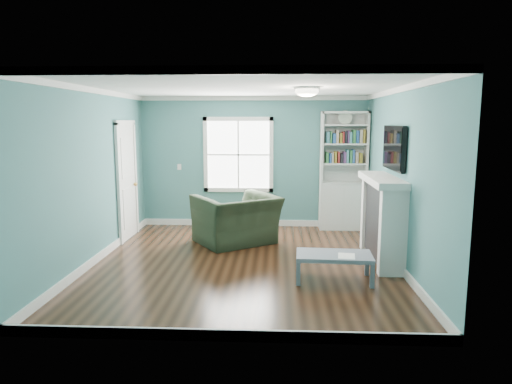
{
  "coord_description": "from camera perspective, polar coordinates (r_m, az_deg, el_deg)",
  "views": [
    {
      "loc": [
        0.49,
        -6.62,
        2.11
      ],
      "look_at": [
        0.15,
        0.4,
        1.02
      ],
      "focal_mm": 32.0,
      "sensor_mm": 36.0,
      "label": 1
    }
  ],
  "objects": [
    {
      "name": "bookshelf",
      "position": [
        9.09,
        10.81,
        1.16
      ],
      "size": [
        0.9,
        0.35,
        2.31
      ],
      "color": "silver",
      "rests_on": "ground"
    },
    {
      "name": "fireplace",
      "position": [
        7.16,
        15.54,
        -3.4
      ],
      "size": [
        0.44,
        1.58,
        1.3
      ],
      "color": "black",
      "rests_on": "ground"
    },
    {
      "name": "window",
      "position": [
        9.16,
        -2.22,
        4.68
      ],
      "size": [
        1.4,
        0.06,
        1.5
      ],
      "color": "white",
      "rests_on": "room_walls"
    },
    {
      "name": "trim",
      "position": [
        6.69,
        -1.48,
        1.31
      ],
      "size": [
        4.5,
        5.0,
        2.6
      ],
      "color": "white",
      "rests_on": "ground"
    },
    {
      "name": "coffee_table",
      "position": [
        6.24,
        9.73,
        -8.04
      ],
      "size": [
        1.03,
        0.6,
        0.36
      ],
      "rotation": [
        0.0,
        0.0,
        -0.05
      ],
      "color": "#525862",
      "rests_on": "ground"
    },
    {
      "name": "door",
      "position": [
        8.53,
        -15.83,
        1.49
      ],
      "size": [
        0.12,
        0.98,
        2.17
      ],
      "color": "silver",
      "rests_on": "ground"
    },
    {
      "name": "floor",
      "position": [
        6.97,
        -1.43,
        -8.83
      ],
      "size": [
        5.0,
        5.0,
        0.0
      ],
      "primitive_type": "plane",
      "color": "black",
      "rests_on": "ground"
    },
    {
      "name": "room_walls",
      "position": [
        6.66,
        -1.49,
        4.25
      ],
      "size": [
        5.0,
        5.0,
        5.0
      ],
      "color": "#43787D",
      "rests_on": "ground"
    },
    {
      "name": "tv",
      "position": [
        7.04,
        16.87,
        5.3
      ],
      "size": [
        0.06,
        1.1,
        0.65
      ],
      "primitive_type": "cube",
      "color": "black",
      "rests_on": "fireplace"
    },
    {
      "name": "light_switch",
      "position": [
        9.36,
        -9.56,
        3.11
      ],
      "size": [
        0.08,
        0.01,
        0.12
      ],
      "primitive_type": "cube",
      "color": "white",
      "rests_on": "room_walls"
    },
    {
      "name": "ceiling_fixture",
      "position": [
        6.75,
        6.38,
        12.49
      ],
      "size": [
        0.38,
        0.38,
        0.15
      ],
      "color": "white",
      "rests_on": "room_walls"
    },
    {
      "name": "recliner",
      "position": [
        7.93,
        -2.48,
        -2.44
      ],
      "size": [
        1.54,
        1.42,
        1.13
      ],
      "primitive_type": "imported",
      "rotation": [
        0.0,
        0.0,
        -2.55
      ],
      "color": "black",
      "rests_on": "ground"
    },
    {
      "name": "paper_sheet",
      "position": [
        6.15,
        11.25,
        -7.85
      ],
      "size": [
        0.25,
        0.3,
        0.0
      ],
      "primitive_type": "cube",
      "rotation": [
        0.0,
        0.0,
        -0.14
      ],
      "color": "white",
      "rests_on": "coffee_table"
    }
  ]
}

